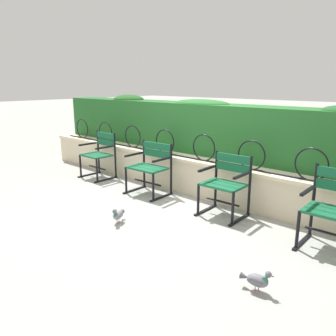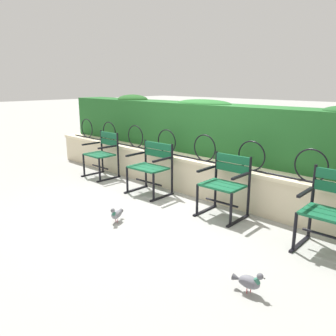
{
  "view_description": "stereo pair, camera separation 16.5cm",
  "coord_description": "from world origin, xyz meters",
  "px_view_note": "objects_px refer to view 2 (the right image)",
  "views": [
    {
      "loc": [
        3.22,
        -3.47,
        1.77
      ],
      "look_at": [
        0.0,
        0.08,
        0.55
      ],
      "focal_mm": 36.07,
      "sensor_mm": 36.0,
      "label": 1
    },
    {
      "loc": [
        3.34,
        -3.36,
        1.77
      ],
      "look_at": [
        0.0,
        0.08,
        0.55
      ],
      "focal_mm": 36.07,
      "sensor_mm": 36.0,
      "label": 2
    }
  ],
  "objects_px": {
    "park_chair_centre_left": "(152,166)",
    "pigeon_far_side": "(249,281)",
    "park_chair_leftmost": "(103,153)",
    "park_chair_centre_right": "(225,183)",
    "park_chair_rightmost": "(334,210)",
    "pigeon_near_chairs": "(116,214)"
  },
  "relations": [
    {
      "from": "park_chair_centre_left",
      "to": "pigeon_far_side",
      "type": "distance_m",
      "value": 2.92
    },
    {
      "from": "park_chair_leftmost",
      "to": "park_chair_centre_left",
      "type": "distance_m",
      "value": 1.41
    },
    {
      "from": "park_chair_centre_right",
      "to": "park_chair_leftmost",
      "type": "bearing_deg",
      "value": 179.98
    },
    {
      "from": "park_chair_centre_right",
      "to": "park_chair_rightmost",
      "type": "height_order",
      "value": "park_chair_rightmost"
    },
    {
      "from": "park_chair_centre_left",
      "to": "park_chair_rightmost",
      "type": "xyz_separation_m",
      "value": [
        2.82,
        -0.02,
        0.01
      ]
    },
    {
      "from": "park_chair_centre_left",
      "to": "park_chair_centre_right",
      "type": "bearing_deg",
      "value": 1.62
    },
    {
      "from": "park_chair_rightmost",
      "to": "pigeon_near_chairs",
      "type": "xyz_separation_m",
      "value": [
        -2.28,
        -1.13,
        -0.36
      ]
    },
    {
      "from": "park_chair_leftmost",
      "to": "pigeon_far_side",
      "type": "height_order",
      "value": "park_chair_leftmost"
    },
    {
      "from": "park_chair_centre_left",
      "to": "park_chair_centre_right",
      "type": "relative_size",
      "value": 1.0
    },
    {
      "from": "park_chair_leftmost",
      "to": "park_chair_centre_right",
      "type": "bearing_deg",
      "value": -0.02
    },
    {
      "from": "park_chair_leftmost",
      "to": "pigeon_near_chairs",
      "type": "relative_size",
      "value": 3.13
    },
    {
      "from": "park_chair_centre_left",
      "to": "park_chair_centre_right",
      "type": "xyz_separation_m",
      "value": [
        1.41,
        0.04,
        -0.0
      ]
    },
    {
      "from": "park_chair_rightmost",
      "to": "pigeon_far_side",
      "type": "xyz_separation_m",
      "value": [
        -0.23,
        -1.27,
        -0.36
      ]
    },
    {
      "from": "pigeon_near_chairs",
      "to": "pigeon_far_side",
      "type": "height_order",
      "value": "same"
    },
    {
      "from": "park_chair_rightmost",
      "to": "pigeon_near_chairs",
      "type": "distance_m",
      "value": 2.56
    },
    {
      "from": "park_chair_centre_right",
      "to": "pigeon_near_chairs",
      "type": "distance_m",
      "value": 1.5
    },
    {
      "from": "park_chair_leftmost",
      "to": "park_chair_centre_right",
      "type": "distance_m",
      "value": 2.82
    },
    {
      "from": "park_chair_centre_left",
      "to": "park_chair_centre_right",
      "type": "distance_m",
      "value": 1.41
    },
    {
      "from": "park_chair_centre_left",
      "to": "park_chair_rightmost",
      "type": "bearing_deg",
      "value": -0.32
    },
    {
      "from": "park_chair_leftmost",
      "to": "park_chair_centre_left",
      "type": "relative_size",
      "value": 1.03
    },
    {
      "from": "park_chair_centre_left",
      "to": "pigeon_far_side",
      "type": "xyz_separation_m",
      "value": [
        2.59,
        -1.29,
        -0.35
      ]
    },
    {
      "from": "park_chair_centre_right",
      "to": "pigeon_far_side",
      "type": "relative_size",
      "value": 2.85
    }
  ]
}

